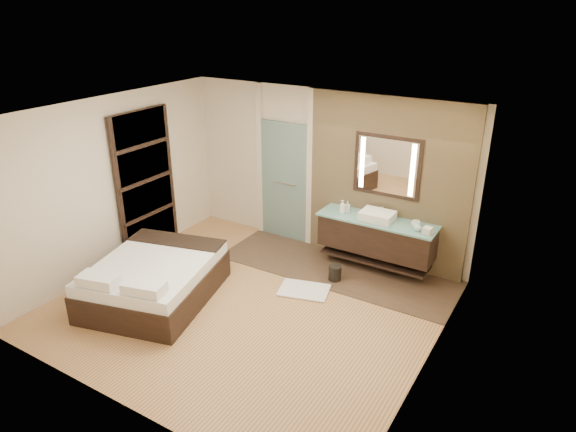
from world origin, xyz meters
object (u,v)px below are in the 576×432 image
Objects in this scene: bed at (155,280)px; waste_bin at (335,273)px; mirror_unit at (387,166)px; vanity at (376,236)px.

bed is 9.00× the size of waste_bin.
mirror_unit is 3.81m from bed.
bed is at bearing -137.94° from waste_bin.
mirror_unit reaches higher than vanity.
mirror_unit is 4.32× the size of waste_bin.
vanity is 0.84× the size of bed.
waste_bin is (-0.38, -0.88, -1.53)m from mirror_unit.
waste_bin is at bearing 27.69° from bed.
waste_bin is (-0.38, -0.65, -0.46)m from vanity.
bed is at bearing -131.44° from mirror_unit.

